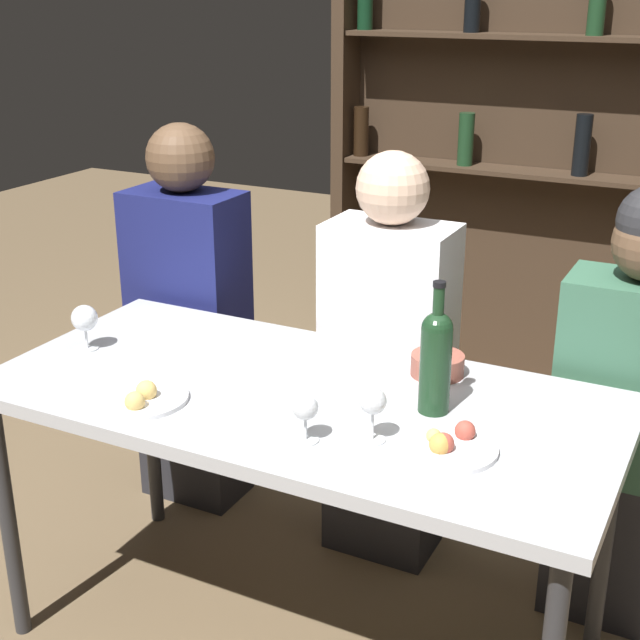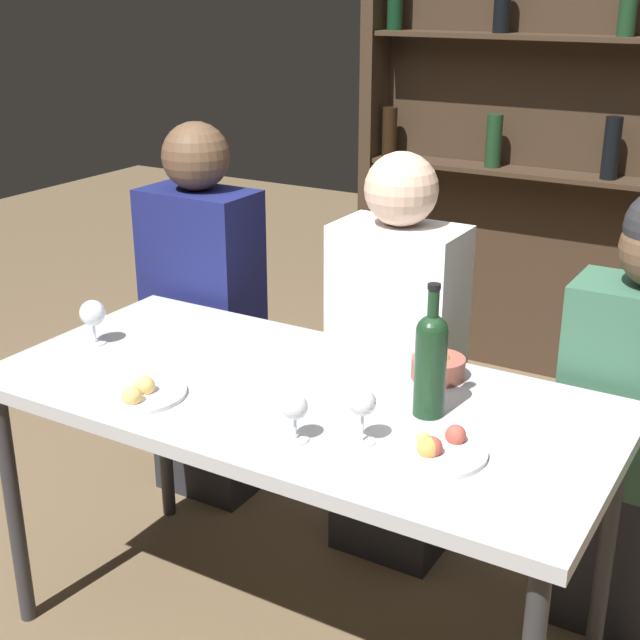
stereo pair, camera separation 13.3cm
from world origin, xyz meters
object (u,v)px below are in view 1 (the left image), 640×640
wine_bottle (436,357)px  seated_person_left (190,328)px  wine_glass_0 (373,404)px  seated_person_right (628,421)px  wine_glass_2 (84,319)px  snack_bowl (437,364)px  seated_person_center (387,372)px  food_plate_1 (140,397)px  food_plate_0 (446,444)px  wine_glass_1 (305,410)px

wine_bottle → seated_person_left: (-1.03, 0.48, -0.28)m
wine_glass_0 → seated_person_right: size_ratio=0.10×
wine_glass_2 → seated_person_left: 0.60m
wine_glass_2 → seated_person_left: (-0.05, 0.55, -0.23)m
snack_bowl → seated_person_center: 0.42m
food_plate_1 → seated_person_center: seated_person_center is taller
food_plate_1 → seated_person_left: seated_person_left is taller
wine_glass_2 → food_plate_1: (0.33, -0.20, -0.07)m
food_plate_0 → wine_glass_0: bearing=-168.3°
wine_glass_2 → seated_person_right: size_ratio=0.10×
wine_glass_2 → seated_person_left: seated_person_left is taller
wine_glass_0 → food_plate_1: 0.58m
wine_glass_2 → seated_person_center: size_ratio=0.10×
wine_glass_1 → seated_person_right: (0.58, 0.74, -0.23)m
wine_glass_0 → seated_person_center: size_ratio=0.10×
wine_glass_1 → food_plate_1: 0.45m
wine_bottle → wine_glass_0: 0.22m
food_plate_1 → seated_person_left: (-0.39, 0.75, -0.15)m
wine_glass_2 → snack_bowl: 0.96m
wine_bottle → food_plate_1: size_ratio=1.35×
food_plate_0 → seated_person_center: seated_person_center is taller
food_plate_1 → seated_person_center: (0.33, 0.75, -0.17)m
snack_bowl → seated_person_right: seated_person_right is taller
seated_person_center → seated_person_right: seated_person_center is taller
seated_person_left → seated_person_center: (0.72, 0.00, -0.02)m
snack_bowl → seated_person_right: size_ratio=0.11×
wine_bottle → seated_person_left: bearing=155.1°
wine_glass_1 → seated_person_right: size_ratio=0.09×
food_plate_1 → snack_bowl: size_ratio=1.72×
food_plate_1 → seated_person_left: bearing=117.3°
snack_bowl → seated_person_right: bearing=32.0°
wine_glass_1 → seated_person_center: 0.79m
seated_person_right → seated_person_center: bearing=180.0°
wine_glass_1 → seated_person_left: size_ratio=0.09×
wine_glass_1 → seated_person_left: bearing=138.2°
snack_bowl → seated_person_left: 1.02m
wine_glass_0 → seated_person_right: seated_person_right is taller
wine_glass_0 → food_plate_0: size_ratio=0.56×
food_plate_1 → seated_person_right: bearing=36.2°
food_plate_1 → seated_person_right: 1.28m
wine_glass_1 → wine_glass_0: bearing=27.4°
wine_glass_0 → snack_bowl: 0.40m
wine_glass_1 → seated_person_center: (-0.11, 0.74, -0.23)m
food_plate_1 → wine_glass_2: bearing=149.3°
wine_glass_2 → wine_glass_0: bearing=-7.8°
wine_glass_0 → food_plate_1: (-0.57, -0.07, -0.08)m
wine_glass_1 → wine_glass_2: wine_glass_2 is taller
wine_glass_1 → food_plate_0: bearing=19.2°
seated_person_right → snack_bowl: bearing=-148.0°
food_plate_1 → seated_person_right: seated_person_right is taller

